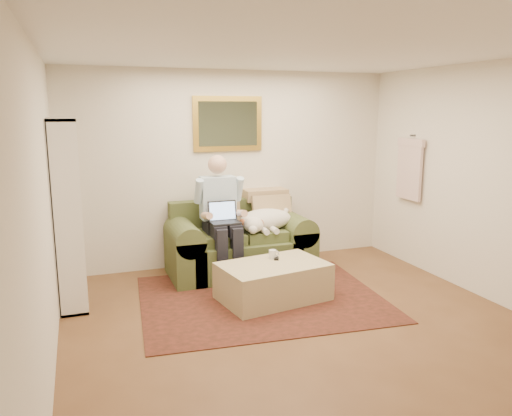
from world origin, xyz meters
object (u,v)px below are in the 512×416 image
sleeping_dog (266,219)px  sofa (239,249)px  ottoman (273,282)px  bookshelf (68,214)px  laptop (224,217)px  coffee_mug (273,254)px  seated_man (222,219)px

sleeping_dog → sofa: bearing=164.3°
sofa → ottoman: (0.05, -1.05, -0.11)m
bookshelf → sleeping_dog: bearing=7.6°
bookshelf → laptop: bearing=5.5°
laptop → coffee_mug: bearing=-57.9°
laptop → coffee_mug: size_ratio=3.54×
seated_man → sleeping_dog: bearing=7.1°
laptop → bookshelf: (-1.76, -0.17, 0.20)m
ottoman → coffee_mug: 0.32m
ottoman → bookshelf: bearing=163.0°
seated_man → coffee_mug: (0.39, -0.70, -0.30)m
sleeping_dog → coffee_mug: bearing=-105.1°
seated_man → bookshelf: 1.79m
sleeping_dog → coffee_mug: (-0.21, -0.77, -0.23)m
sofa → sleeping_dog: 0.51m
ottoman → sofa: bearing=93.0°
sofa → bookshelf: bearing=-168.7°
coffee_mug → bookshelf: (-2.15, 0.46, 0.53)m
sleeping_dog → ottoman: (-0.27, -0.95, -0.49)m
seated_man → sleeping_dog: 0.61m
ottoman → coffee_mug: size_ratio=11.46×
seated_man → ottoman: bearing=-69.5°
sleeping_dog → bookshelf: 2.40m
sleeping_dog → coffee_mug: 0.83m
sofa → laptop: bearing=-139.0°
sleeping_dog → ottoman: 1.11m
sofa → sleeping_dog: sofa is taller
laptop → sleeping_dog: laptop is taller
coffee_mug → sofa: bearing=97.8°
laptop → seated_man: bearing=90.0°
laptop → coffee_mug: 0.81m
seated_man → laptop: size_ratio=4.33×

